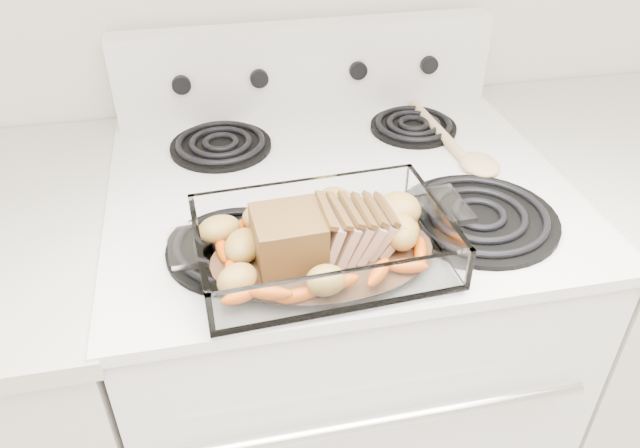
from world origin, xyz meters
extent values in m
cube|color=white|center=(0.00, 1.66, 0.46)|extent=(0.76, 0.65, 0.92)
cylinder|color=silver|center=(0.00, 1.30, 0.74)|extent=(0.61, 0.02, 0.02)
cube|color=white|center=(0.00, 1.66, 0.93)|extent=(0.78, 0.67, 0.02)
cube|color=white|center=(0.00, 1.95, 1.03)|extent=(0.76, 0.06, 0.18)
cylinder|color=black|center=(-0.19, 1.50, 0.94)|extent=(0.21, 0.21, 0.01)
cylinder|color=black|center=(0.19, 1.50, 0.94)|extent=(0.25, 0.25, 0.01)
cylinder|color=black|center=(-0.19, 1.81, 0.94)|extent=(0.19, 0.19, 0.01)
cylinder|color=black|center=(0.19, 1.81, 0.94)|extent=(0.17, 0.17, 0.01)
cylinder|color=black|center=(-0.25, 1.92, 1.03)|extent=(0.04, 0.02, 0.04)
cylinder|color=black|center=(-0.10, 1.92, 1.03)|extent=(0.04, 0.02, 0.04)
cylinder|color=black|center=(0.10, 1.92, 1.03)|extent=(0.04, 0.02, 0.04)
cylinder|color=black|center=(0.25, 1.92, 1.03)|extent=(0.04, 0.02, 0.04)
cube|color=silver|center=(-0.67, 1.66, 0.45)|extent=(0.55, 0.65, 0.90)
cube|color=silver|center=(0.67, 1.66, 0.45)|extent=(0.55, 0.65, 0.90)
cube|color=white|center=(-0.07, 1.44, 0.95)|extent=(0.35, 0.23, 0.01)
cube|color=white|center=(-0.07, 1.33, 0.98)|extent=(0.35, 0.01, 0.06)
cube|color=white|center=(-0.07, 1.55, 0.98)|extent=(0.35, 0.01, 0.06)
cube|color=white|center=(-0.24, 1.44, 0.98)|extent=(0.01, 0.23, 0.06)
cube|color=white|center=(0.10, 1.44, 0.98)|extent=(0.01, 0.23, 0.06)
cylinder|color=#452A1A|center=(-0.07, 1.44, 0.95)|extent=(0.20, 0.20, 0.00)
cube|color=brown|center=(-0.12, 1.44, 0.99)|extent=(0.09, 0.09, 0.08)
cube|color=tan|center=(-0.07, 1.44, 0.99)|extent=(0.03, 0.09, 0.07)
cube|color=tan|center=(-0.05, 1.44, 0.99)|extent=(0.04, 0.09, 0.07)
cube|color=tan|center=(-0.03, 1.44, 0.99)|extent=(0.04, 0.09, 0.06)
cube|color=tan|center=(-0.01, 1.44, 0.98)|extent=(0.04, 0.08, 0.06)
cube|color=tan|center=(0.00, 1.44, 0.98)|extent=(0.04, 0.08, 0.06)
cube|color=tan|center=(0.02, 1.44, 0.98)|extent=(0.05, 0.08, 0.05)
ellipsoid|color=#DF4700|center=(-0.22, 1.36, 0.96)|extent=(0.06, 0.02, 0.02)
ellipsoid|color=#DF4700|center=(0.04, 1.36, 0.96)|extent=(0.06, 0.02, 0.02)
ellipsoid|color=#DF4700|center=(0.08, 1.46, 0.96)|extent=(0.06, 0.02, 0.02)
ellipsoid|color=#DF4700|center=(-0.23, 1.48, 0.96)|extent=(0.06, 0.02, 0.02)
ellipsoid|color=#A2712D|center=(-0.23, 1.52, 0.97)|extent=(0.06, 0.05, 0.05)
ellipsoid|color=#A2712D|center=(-0.05, 1.53, 0.97)|extent=(0.06, 0.05, 0.05)
ellipsoid|color=#A2712D|center=(0.05, 1.42, 0.97)|extent=(0.06, 0.05, 0.05)
cylinder|color=#DAB88C|center=(0.23, 1.79, 0.95)|extent=(0.04, 0.25, 0.02)
ellipsoid|color=#DAB88C|center=(0.26, 1.64, 0.95)|extent=(0.07, 0.09, 0.02)
camera|label=1|loc=(-0.22, 0.76, 1.51)|focal=35.00mm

